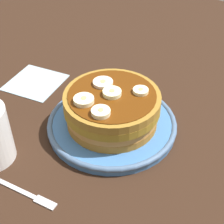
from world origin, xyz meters
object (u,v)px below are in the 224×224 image
Objects in this scene: napkin at (35,82)px; fork at (24,192)px; banana_slice_2 at (101,112)px; banana_slice_1 at (103,83)px; banana_slice_3 at (141,91)px; plate at (112,124)px; pancake_stack at (113,107)px; banana_slice_4 at (84,100)px; banana_slice_0 at (113,94)px.

napkin is 0.85× the size of fork.
banana_slice_2 is 0.24× the size of fork.
banana_slice_3 is (-2.07, 6.69, 0.02)cm from banana_slice_1.
fork is at bearing -12.19° from banana_slice_2.
fork is at bearing 44.46° from napkin.
plate is at bearing -161.14° from banana_slice_2.
pancake_stack is 20.72cm from fork.
napkin is 29.68cm from fork.
banana_slice_4 is 0.31× the size of napkin.
banana_slice_4 is (4.46, -2.75, 0.02)cm from banana_slice_0.
banana_slice_0 and banana_slice_4 have the same top height.
banana_slice_2 is at bearing 80.88° from banana_slice_4.
banana_slice_0 is at bearing 78.64° from plate.
napkin is at bearing -93.27° from plate.
banana_slice_4 is at bearing -99.12° from banana_slice_2.
fork is (19.85, -1.74, -7.71)cm from banana_slice_0.
banana_slice_2 is (5.48, 1.75, 3.35)cm from pancake_stack.
banana_slice_0 and banana_slice_2 have the same top height.
banana_slice_1 is 1.15× the size of banana_slice_2.
banana_slice_2 is 26.03cm from napkin.
banana_slice_2 is 16.93cm from fork.
fork is at bearing 3.75° from banana_slice_4.
napkin is (-6.46, -23.97, -7.82)cm from banana_slice_2.
banana_slice_3 is at bearing 168.21° from fork.
banana_slice_1 is at bearing -114.89° from plate.
banana_slice_2 is 0.28× the size of napkin.
pancake_stack is at bearing 175.94° from fork.
banana_slice_0 reaches higher than plate.
banana_slice_4 is at bearing -176.25° from fork.
banana_slice_0 is 5.33cm from banana_slice_2.
plate is at bearing 65.11° from banana_slice_1.
pancake_stack is at bearing 153.08° from banana_slice_4.
plate is at bearing -101.36° from banana_slice_0.
pancake_stack is at bearing 87.47° from napkin.
pancake_stack is 4.73cm from banana_slice_1.
banana_slice_2 reaches higher than pancake_stack.
banana_slice_4 is (4.52, -2.42, 7.01)cm from plate.
banana_slice_1 is 7.00cm from banana_slice_3.
plate is at bearing -44.56° from banana_slice_3.
plate is at bearing -5.57° from pancake_stack.
banana_slice_4 is 17.25cm from fork.
banana_slice_3 is at bearing 143.80° from banana_slice_4.
banana_slice_0 is 23.88cm from napkin.
banana_slice_4 is at bearing 7.38° from banana_slice_1.
pancake_stack is at bearing 174.43° from plate.
napkin is at bearing -84.93° from banana_slice_3.
plate is 8.71× the size of banana_slice_3.
pancake_stack is 5.39× the size of banana_slice_0.
banana_slice_1 is 6.06cm from banana_slice_4.
banana_slice_3 reaches higher than fork.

